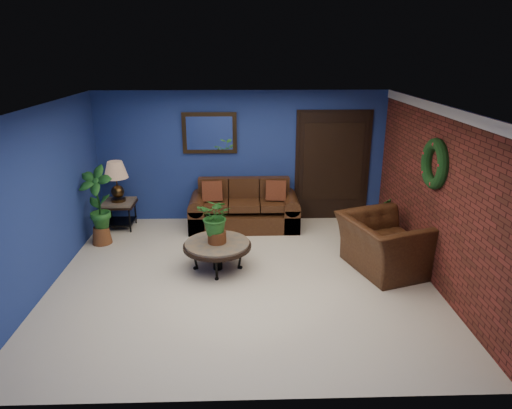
{
  "coord_description": "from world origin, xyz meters",
  "views": [
    {
      "loc": [
        0.0,
        -6.06,
        3.23
      ],
      "look_at": [
        0.21,
        0.55,
        0.95
      ],
      "focal_mm": 32.0,
      "sensor_mm": 36.0,
      "label": 1
    }
  ],
  "objects_px": {
    "sofa": "(244,211)",
    "end_table": "(119,207)",
    "armchair": "(385,244)",
    "coffee_table": "(217,246)",
    "side_chair": "(269,199)",
    "table_lamp": "(116,177)"
  },
  "relations": [
    {
      "from": "side_chair",
      "to": "armchair",
      "type": "bearing_deg",
      "value": -38.28
    },
    {
      "from": "sofa",
      "to": "end_table",
      "type": "bearing_deg",
      "value": -179.35
    },
    {
      "from": "table_lamp",
      "to": "side_chair",
      "type": "distance_m",
      "value": 2.84
    },
    {
      "from": "coffee_table",
      "to": "armchair",
      "type": "relative_size",
      "value": 0.82
    },
    {
      "from": "armchair",
      "to": "end_table",
      "type": "bearing_deg",
      "value": 49.49
    },
    {
      "from": "end_table",
      "to": "armchair",
      "type": "height_order",
      "value": "armchair"
    },
    {
      "from": "coffee_table",
      "to": "armchair",
      "type": "xyz_separation_m",
      "value": [
        2.54,
        -0.08,
        0.03
      ]
    },
    {
      "from": "table_lamp",
      "to": "end_table",
      "type": "bearing_deg",
      "value": -26.57
    },
    {
      "from": "end_table",
      "to": "side_chair",
      "type": "height_order",
      "value": "side_chair"
    },
    {
      "from": "sofa",
      "to": "armchair",
      "type": "xyz_separation_m",
      "value": [
        2.12,
        -1.87,
        0.11
      ]
    },
    {
      "from": "coffee_table",
      "to": "end_table",
      "type": "xyz_separation_m",
      "value": [
        -1.91,
        1.76,
        0.02
      ]
    },
    {
      "from": "sofa",
      "to": "table_lamp",
      "type": "bearing_deg",
      "value": -179.35
    },
    {
      "from": "coffee_table",
      "to": "side_chair",
      "type": "distance_m",
      "value": 2.04
    },
    {
      "from": "sofa",
      "to": "coffee_table",
      "type": "distance_m",
      "value": 1.84
    },
    {
      "from": "coffee_table",
      "to": "side_chair",
      "type": "xyz_separation_m",
      "value": [
        0.89,
        1.83,
        0.13
      ]
    },
    {
      "from": "sofa",
      "to": "side_chair",
      "type": "relative_size",
      "value": 2.2
    },
    {
      "from": "end_table",
      "to": "armchair",
      "type": "xyz_separation_m",
      "value": [
        4.45,
        -1.84,
        0.01
      ]
    },
    {
      "from": "coffee_table",
      "to": "armchair",
      "type": "height_order",
      "value": "armchair"
    },
    {
      "from": "sofa",
      "to": "coffee_table",
      "type": "bearing_deg",
      "value": -103.26
    },
    {
      "from": "table_lamp",
      "to": "armchair",
      "type": "xyz_separation_m",
      "value": [
        4.45,
        -1.84,
        -0.59
      ]
    },
    {
      "from": "table_lamp",
      "to": "sofa",
      "type": "bearing_deg",
      "value": 0.65
    },
    {
      "from": "sofa",
      "to": "end_table",
      "type": "distance_m",
      "value": 2.34
    }
  ]
}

